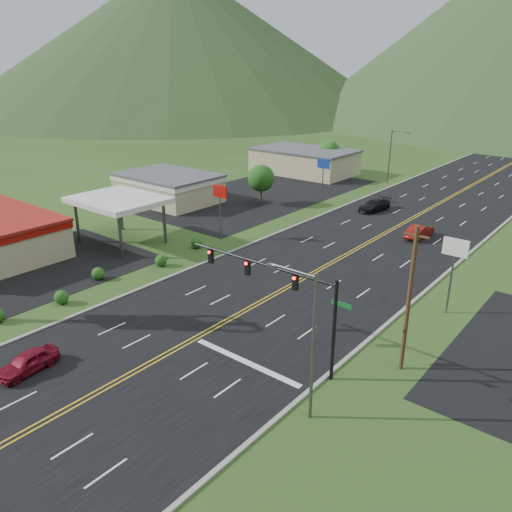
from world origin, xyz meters
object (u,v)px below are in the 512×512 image
Objects in this scene: streetlight_west at (392,153)px; car_red_near at (28,363)px; traffic_signal at (282,288)px; streetlight_east at (308,337)px; car_red_far at (420,232)px; gas_canopy at (118,201)px; car_dark_mid at (374,205)px.

streetlight_west is 2.18× the size of car_red_near.
streetlight_east reaches higher than traffic_signal.
traffic_signal is 2.77× the size of car_red_far.
streetlight_east is at bearing 19.61° from car_red_near.
streetlight_west reaches higher than car_red_far.
gas_canopy is at bearing 44.53° from car_red_far.
streetlight_east is 45.76m from car_dark_mid.
car_red_far is at bearing 71.98° from car_red_near.
streetlight_west is at bearing 118.04° from car_dark_mid.
streetlight_west is at bearing 110.86° from streetlight_east.
streetlight_west reaches higher than traffic_signal.
streetlight_west is at bearing 107.97° from traffic_signal.
car_red_far is (-7.35, 34.98, -4.40)m from streetlight_east.
gas_canopy reaches higher than car_red_near.
streetlight_east reaches higher than car_dark_mid.
car_red_near is at bearing -50.31° from gas_canopy.
car_red_near is at bearing -84.78° from streetlight_west.
car_red_far is at bearing 94.90° from traffic_signal.
streetlight_east is at bearing -19.88° from gas_canopy.
streetlight_east is 2.18× the size of car_red_near.
gas_canopy is 26.21m from car_red_near.
streetlight_east reaches higher than car_red_far.
car_dark_mid is (6.04, -17.67, -4.40)m from streetlight_west.
streetlight_east is 1.90× the size of car_red_far.
car_red_far is (25.83, 22.98, -4.09)m from gas_canopy.
car_dark_mid is (-16.81, 42.33, -4.40)m from streetlight_east.
streetlight_west reaches higher than car_red_near.
car_red_near is 0.87× the size of car_red_far.
gas_canopy is (-33.18, 12.00, -0.31)m from streetlight_east.
car_red_near is 50.24m from car_dark_mid.
traffic_signal reaches higher than car_red_near.
car_red_far is (9.30, 42.89, 0.08)m from car_red_near.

